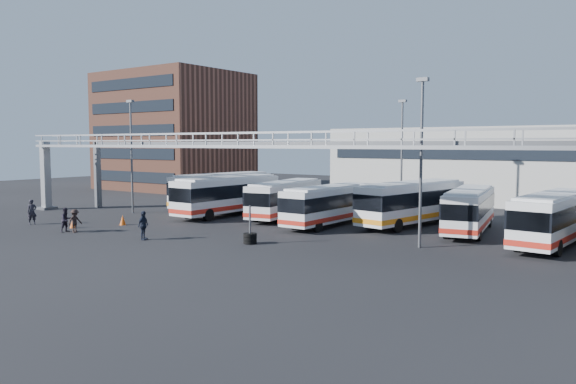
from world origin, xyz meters
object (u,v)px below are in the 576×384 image
Objects in this scene: cone_left at (73,223)px; tire_stack at (250,237)px; bus_3 at (228,194)px; bus_2 at (222,189)px; light_pole_back at (402,150)px; light_pole_mid at (421,153)px; bus_6 at (412,201)px; bus_4 at (285,198)px; bus_5 at (330,204)px; pedestrian_a at (32,212)px; bus_7 at (470,209)px; bus_8 at (555,217)px; light_pole_left at (131,150)px; pedestrian_b at (66,220)px; pedestrian_d at (143,225)px; cone_right at (123,220)px; pedestrian_c at (75,221)px.

cone_left is 0.30× the size of tire_stack.
bus_2 is at bearing 138.19° from bus_3.
tire_stack is (-1.21, -20.00, -5.32)m from light_pole_back.
light_pole_mid is 0.89× the size of bus_6.
light_pole_mid reaches higher than bus_4.
bus_6 reaches higher than bus_5.
light_pole_mid is 30.05m from pedestrian_a.
bus_7 is 6.27m from bus_8.
light_pole_left reaches higher than bus_5.
light_pole_left is 35.02m from bus_8.
bus_7 reaches higher than tire_stack.
light_pole_back is 17.34m from bus_2.
pedestrian_b is (-3.26, -13.62, -1.03)m from bus_3.
pedestrian_d is at bearing -72.31° from bus_3.
bus_4 is 14.31m from pedestrian_d.
cone_right is (5.54, -5.45, -5.34)m from light_pole_left.
pedestrian_d reaches higher than cone_right.
bus_6 reaches higher than tire_stack.
light_pole_mid is 13.13× the size of cone_right.
tire_stack is (5.38, -11.25, -1.33)m from bus_4.
light_pole_mid is 18.34m from pedestrian_d.
pedestrian_a reaches higher than pedestrian_d.
light_pole_back is at bearing 86.53° from tire_stack.
bus_8 is (29.95, -2.69, -0.10)m from bus_2.
bus_4 is at bearing -24.44° from pedestrian_a.
bus_8 reaches higher than cone_left.
tire_stack is at bearing -142.43° from bus_8.
light_pole_left is 10.52m from pedestrian_a.
light_pole_left is at bearing -168.11° from bus_5.
bus_4 is at bearing -29.55° from pedestrian_c.
cone_left is at bearing -170.17° from tire_stack.
light_pole_left is 28.02m from light_pole_mid.
bus_7 reaches higher than pedestrian_d.
pedestrian_c is at bearing 78.14° from pedestrian_d.
bus_5 is (-1.26, -10.32, -4.02)m from light_pole_back.
bus_7 is (20.30, 2.83, -0.18)m from bus_3.
light_pole_left is at bearing 26.31° from pedestrian_b.
pedestrian_a is (-13.87, -14.63, -0.76)m from bus_4.
pedestrian_b is (-18.89, -17.24, -1.01)m from bus_6.
bus_3 is 26.22m from bus_8.
light_pole_left is 1.00× the size of light_pole_mid.
tire_stack is at bearing -17.70° from light_pole_left.
cone_right is at bearing -44.52° from light_pole_left.
pedestrian_c is 2.14× the size of cone_right.
bus_8 is 30.64m from cone_right.
pedestrian_a is (-20.47, -23.38, -4.74)m from light_pole_back.
bus_5 is 6.12× the size of pedestrian_c.
bus_4 is at bearing 21.40° from light_pole_left.
light_pole_back is 0.96× the size of bus_4.
light_pole_left is 12.20m from pedestrian_b.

